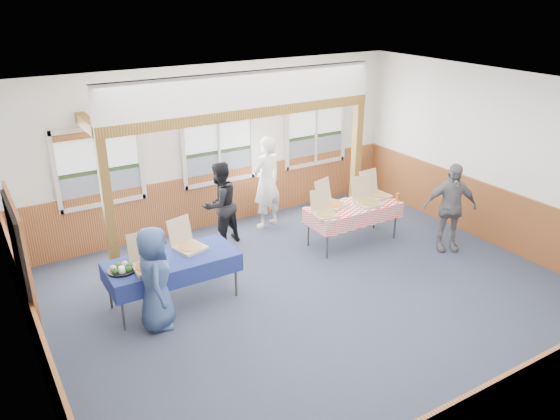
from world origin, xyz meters
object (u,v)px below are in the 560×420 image
at_px(woman_black, 220,204).
at_px(person_grey, 450,207).
at_px(table_left, 172,261).
at_px(woman_white, 267,182).
at_px(man_blue, 155,278).
at_px(table_right, 353,208).

distance_m(woman_black, person_grey, 4.18).
relative_size(table_left, woman_black, 1.33).
distance_m(woman_white, man_blue, 3.80).
distance_m(woman_white, woman_black, 1.19).
distance_m(man_blue, person_grey, 5.40).
distance_m(woman_black, man_blue, 2.75).
xyz_separation_m(woman_white, man_blue, (-3.08, -2.22, -0.17)).
height_order(woman_white, man_blue, woman_white).
height_order(woman_white, person_grey, woman_white).
bearing_deg(woman_black, person_grey, 127.44).
distance_m(woman_white, person_grey, 3.49).
bearing_deg(man_blue, woman_white, -38.08).
xyz_separation_m(table_right, woman_black, (-2.14, 1.23, 0.10)).
height_order(woman_black, person_grey, person_grey).
xyz_separation_m(table_left, table_right, (3.65, 0.25, -0.00)).
bearing_deg(table_right, man_blue, 166.02).
relative_size(table_left, table_right, 1.10).
bearing_deg(table_left, table_right, 26.84).
bearing_deg(woman_white, man_blue, 22.27).
bearing_deg(person_grey, woman_black, 175.69).
bearing_deg(woman_black, table_right, 131.74).
bearing_deg(man_blue, table_left, -25.82).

